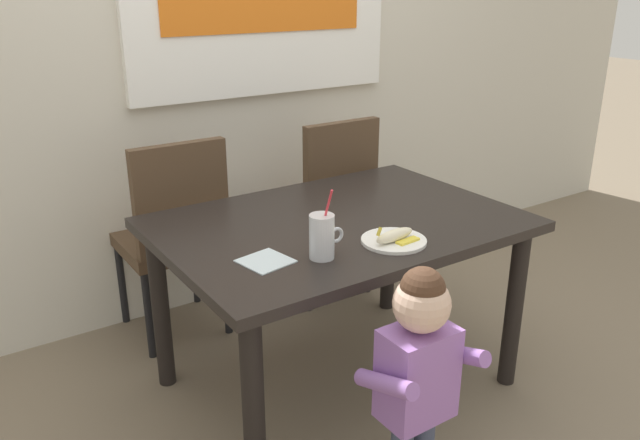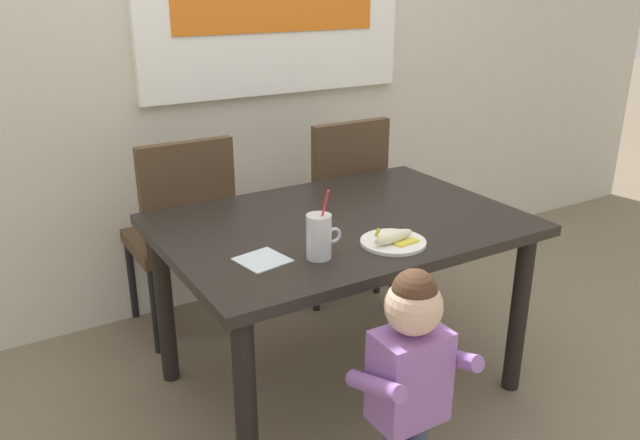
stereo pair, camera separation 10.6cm
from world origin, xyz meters
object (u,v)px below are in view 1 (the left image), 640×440
at_px(paper_napkin, 266,261).
at_px(dining_chair_right, 328,198).
at_px(toddler_standing, 418,364).
at_px(snack_plate, 394,241).
at_px(dining_table, 338,243).
at_px(dining_chair_left, 175,229).
at_px(peeled_banana, 395,236).
at_px(milk_cup, 322,239).

bearing_deg(paper_napkin, dining_chair_right, 45.87).
relative_size(dining_chair_right, paper_napkin, 6.40).
relative_size(toddler_standing, paper_napkin, 5.59).
bearing_deg(toddler_standing, snack_plate, 60.60).
bearing_deg(dining_chair_right, toddler_standing, 65.80).
xyz_separation_m(dining_table, dining_chair_right, (0.43, 0.69, -0.10)).
relative_size(dining_chair_left, paper_napkin, 6.40).
bearing_deg(snack_plate, dining_table, 96.01).
bearing_deg(dining_table, snack_plate, -83.99).
xyz_separation_m(dining_chair_left, dining_chair_right, (0.82, -0.03, 0.00)).
bearing_deg(peeled_banana, toddler_standing, -119.45).
relative_size(peeled_banana, paper_napkin, 1.16).
bearing_deg(milk_cup, dining_chair_left, 98.04).
height_order(peeled_banana, paper_napkin, peeled_banana).
xyz_separation_m(snack_plate, paper_napkin, (-0.45, 0.11, -0.00)).
bearing_deg(milk_cup, toddler_standing, -80.97).
height_order(dining_table, milk_cup, milk_cup).
xyz_separation_m(dining_chair_right, paper_napkin, (-0.85, -0.88, 0.19)).
height_order(dining_chair_right, peeled_banana, dining_chair_right).
bearing_deg(toddler_standing, paper_napkin, 115.89).
xyz_separation_m(dining_chair_left, peeled_banana, (0.41, -1.03, 0.22)).
xyz_separation_m(dining_chair_left, paper_napkin, (-0.03, -0.91, 0.19)).
bearing_deg(dining_chair_right, dining_table, 58.28).
bearing_deg(toddler_standing, milk_cup, 99.03).
height_order(dining_table, paper_napkin, paper_napkin).
distance_m(toddler_standing, peeled_banana, 0.49).
bearing_deg(paper_napkin, dining_chair_left, 87.95).
bearing_deg(dining_table, dining_chair_left, 118.23).
bearing_deg(snack_plate, paper_napkin, 166.75).
xyz_separation_m(dining_chair_left, milk_cup, (0.14, -0.98, 0.26)).
height_order(dining_chair_left, snack_plate, dining_chair_left).
distance_m(toddler_standing, snack_plate, 0.49).
distance_m(dining_chair_left, dining_chair_right, 0.82).
bearing_deg(milk_cup, peeled_banana, -9.34).
relative_size(dining_chair_left, milk_cup, 3.89).
bearing_deg(dining_chair_left, dining_table, 118.23).
bearing_deg(milk_cup, paper_napkin, 156.30).
height_order(toddler_standing, paper_napkin, toddler_standing).
bearing_deg(snack_plate, toddler_standing, -119.40).
distance_m(dining_chair_right, paper_napkin, 1.24).
distance_m(snack_plate, peeled_banana, 0.03).
distance_m(snack_plate, paper_napkin, 0.47).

